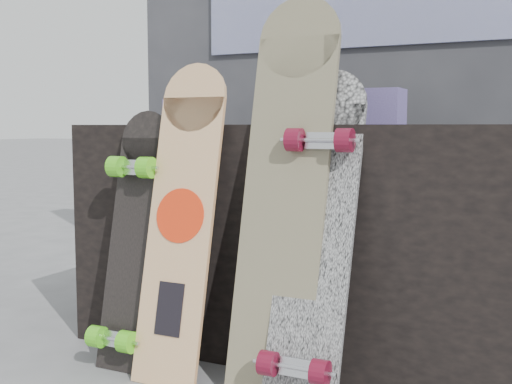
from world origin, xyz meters
The scene contains 9 objects.
vendor_table centered at (0.00, 0.50, 0.40)m, with size 1.60×0.60×0.80m, color black.
booth centered at (0.00, 1.35, 1.10)m, with size 2.40×0.22×2.20m.
merch_box_purple centered at (-0.53, 0.58, 0.85)m, with size 0.18×0.12×0.10m, color #4C3A78.
merch_box_small centered at (0.26, 0.53, 0.86)m, with size 0.14×0.14×0.12m, color #4C3A78.
merch_box_flat centered at (0.09, 0.64, 0.83)m, with size 0.22×0.10×0.06m, color #D1B78C.
longboard_geisha centered at (-0.26, 0.09, 0.53)m, with size 0.23×0.25×1.00m.
longboard_celtic centered at (0.07, 0.15, 0.64)m, with size 0.26×0.30×1.20m.
longboard_cascadia centered at (0.18, 0.11, 0.50)m, with size 0.22×0.35×0.97m.
skateboard_dark centered at (-0.45, 0.08, 0.43)m, with size 0.19×0.27×0.85m.
Camera 1 is at (0.82, -1.62, 0.80)m, focal length 45.00 mm.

